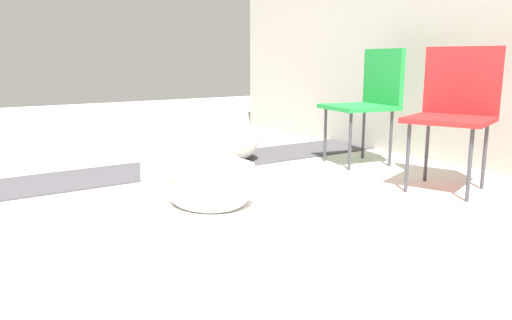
{
  "coord_description": "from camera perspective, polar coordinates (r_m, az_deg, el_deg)",
  "views": [
    {
      "loc": [
        1.86,
        -0.7,
        0.76
      ],
      "look_at": [
        -0.01,
        0.57,
        0.3
      ],
      "focal_mm": 35.0,
      "sensor_mm": 36.0,
      "label": 1
    }
  ],
  "objects": [
    {
      "name": "gravel_strip",
      "position": [
        3.51,
        -13.34,
        -1.29
      ],
      "size": [
        0.56,
        8.0,
        0.01
      ],
      "primitive_type": "cube",
      "color": "#423F44",
      "rests_on": "ground"
    },
    {
      "name": "boulder_near",
      "position": [
        3.75,
        -3.13,
        2.23
      ],
      "size": [
        0.62,
        0.62,
        0.32
      ],
      "primitive_type": "ellipsoid",
      "rotation": [
        0.0,
        0.0,
        0.59
      ],
      "color": "#B7B2AD",
      "rests_on": "ground"
    },
    {
      "name": "folding_chair_middle",
      "position": [
        3.16,
        21.84,
        6.14
      ],
      "size": [
        0.56,
        0.56,
        0.83
      ],
      "rotation": [
        0.0,
        0.0,
        -1.24
      ],
      "color": "red",
      "rests_on": "ground"
    },
    {
      "name": "folding_chair_left",
      "position": [
        3.75,
        12.95,
        7.37
      ],
      "size": [
        0.52,
        0.52,
        0.83
      ],
      "rotation": [
        0.0,
        0.0,
        -1.78
      ],
      "color": "#1E8C38",
      "rests_on": "ground"
    },
    {
      "name": "ground_plane",
      "position": [
        2.13,
        -12.83,
        -9.73
      ],
      "size": [
        14.0,
        14.0,
        0.0
      ],
      "primitive_type": "plane",
      "color": "beige"
    },
    {
      "name": "toilet",
      "position": [
        2.18,
        -6.49,
        -2.94
      ],
      "size": [
        0.66,
        0.43,
        0.52
      ],
      "rotation": [
        0.0,
        0.0,
        -0.09
      ],
      "color": "white",
      "rests_on": "ground"
    }
  ]
}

